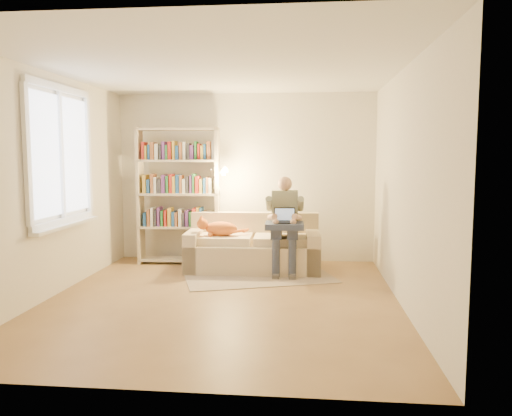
# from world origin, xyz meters

# --- Properties ---
(floor) EXTENTS (4.50, 4.50, 0.00)m
(floor) POSITION_xyz_m (0.00, 0.00, 0.00)
(floor) COLOR olive
(floor) RESTS_ON ground
(ceiling) EXTENTS (4.00, 4.50, 0.02)m
(ceiling) POSITION_xyz_m (0.00, 0.00, 2.60)
(ceiling) COLOR white
(ceiling) RESTS_ON wall_back
(wall_left) EXTENTS (0.02, 4.50, 2.60)m
(wall_left) POSITION_xyz_m (-2.00, 0.00, 1.30)
(wall_left) COLOR silver
(wall_left) RESTS_ON floor
(wall_right) EXTENTS (0.02, 4.50, 2.60)m
(wall_right) POSITION_xyz_m (2.00, 0.00, 1.30)
(wall_right) COLOR silver
(wall_right) RESTS_ON floor
(wall_back) EXTENTS (4.00, 0.02, 2.60)m
(wall_back) POSITION_xyz_m (0.00, 2.25, 1.30)
(wall_back) COLOR silver
(wall_back) RESTS_ON floor
(wall_front) EXTENTS (4.00, 0.02, 2.60)m
(wall_front) POSITION_xyz_m (0.00, -2.25, 1.30)
(wall_front) COLOR silver
(wall_front) RESTS_ON floor
(window) EXTENTS (0.12, 1.52, 1.69)m
(window) POSITION_xyz_m (-1.95, 0.20, 1.38)
(window) COLOR white
(window) RESTS_ON wall_left
(sofa) EXTENTS (1.92, 0.91, 0.80)m
(sofa) POSITION_xyz_m (0.20, 1.55, 0.29)
(sofa) COLOR #C5B08B
(sofa) RESTS_ON floor
(person) EXTENTS (0.39, 0.61, 1.35)m
(person) POSITION_xyz_m (0.65, 1.42, 0.76)
(person) COLOR gray
(person) RESTS_ON sofa
(cat) EXTENTS (0.69, 0.26, 0.25)m
(cat) POSITION_xyz_m (-0.26, 1.42, 0.62)
(cat) COLOR orange
(cat) RESTS_ON sofa
(blanket) EXTENTS (0.54, 0.45, 0.08)m
(blanket) POSITION_xyz_m (0.62, 1.30, 0.69)
(blanket) COLOR #2C354E
(blanket) RESTS_ON person
(laptop) EXTENTS (0.30, 0.27, 0.25)m
(laptop) POSITION_xyz_m (0.62, 1.31, 0.78)
(laptop) COLOR black
(laptop) RESTS_ON blanket
(bookshelf) EXTENTS (1.39, 0.39, 2.07)m
(bookshelf) POSITION_xyz_m (-0.98, 1.90, 1.14)
(bookshelf) COLOR beige
(bookshelf) RESTS_ON floor
(rug) EXTENTS (2.24, 1.73, 0.01)m
(rug) POSITION_xyz_m (0.31, 1.13, 0.01)
(rug) COLOR gray
(rug) RESTS_ON floor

